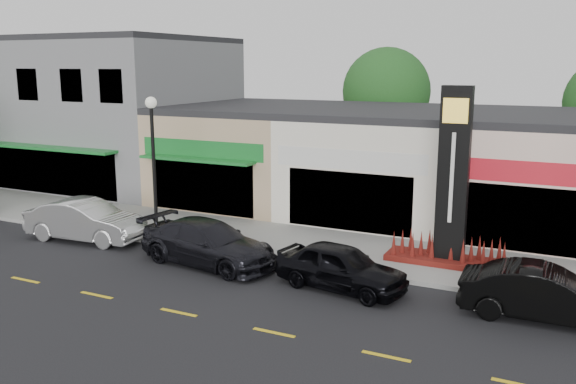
% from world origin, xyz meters
% --- Properties ---
extents(ground, '(120.00, 120.00, 0.00)m').
position_xyz_m(ground, '(0.00, 0.00, 0.00)').
color(ground, black).
rests_on(ground, ground).
extents(sidewalk, '(52.00, 4.30, 0.15)m').
position_xyz_m(sidewalk, '(0.00, 4.35, 0.07)').
color(sidewalk, gray).
rests_on(sidewalk, ground).
extents(curb, '(52.00, 0.20, 0.15)m').
position_xyz_m(curb, '(0.00, 2.10, 0.07)').
color(curb, gray).
rests_on(curb, ground).
extents(building_grey_2story, '(12.00, 10.95, 8.30)m').
position_xyz_m(building_grey_2story, '(-18.00, 11.48, 4.14)').
color(building_grey_2story, slate).
rests_on(building_grey_2story, ground).
extents(shop_beige, '(7.00, 10.85, 4.80)m').
position_xyz_m(shop_beige, '(-8.50, 11.46, 2.40)').
color(shop_beige, tan).
rests_on(shop_beige, ground).
extents(shop_cream, '(7.00, 10.01, 4.80)m').
position_xyz_m(shop_cream, '(-1.50, 11.47, 2.40)').
color(shop_cream, silver).
rests_on(shop_cream, ground).
extents(shop_pink_w, '(7.00, 10.01, 4.80)m').
position_xyz_m(shop_pink_w, '(5.50, 11.47, 2.40)').
color(shop_pink_w, beige).
rests_on(shop_pink_w, ground).
extents(tree_rear_west, '(5.20, 5.20, 7.83)m').
position_xyz_m(tree_rear_west, '(-4.00, 19.50, 5.22)').
color(tree_rear_west, '#382619').
rests_on(tree_rear_west, ground).
extents(lamp_west_near, '(0.44, 0.44, 5.47)m').
position_xyz_m(lamp_west_near, '(-8.00, 2.50, 3.48)').
color(lamp_west_near, black).
rests_on(lamp_west_near, sidewalk).
extents(pylon_sign, '(4.20, 1.30, 6.00)m').
position_xyz_m(pylon_sign, '(3.00, 4.20, 2.27)').
color(pylon_sign, '#57100F').
rests_on(pylon_sign, sidewalk).
extents(car_white_van, '(2.10, 4.98, 1.60)m').
position_xyz_m(car_white_van, '(-10.53, 1.33, 0.80)').
color(car_white_van, '#BBBBBB').
rests_on(car_white_van, ground).
extents(car_dark_sedan, '(2.84, 5.45, 1.51)m').
position_xyz_m(car_dark_sedan, '(-4.58, 0.96, 0.76)').
color(car_dark_sedan, black).
rests_on(car_dark_sedan, ground).
extents(car_black_sedan, '(2.36, 4.40, 1.43)m').
position_xyz_m(car_black_sedan, '(0.41, 0.71, 0.71)').
color(car_black_sedan, black).
rests_on(car_black_sedan, ground).
extents(car_black_conv, '(1.73, 4.50, 1.46)m').
position_xyz_m(car_black_conv, '(6.20, 0.97, 0.73)').
color(car_black_conv, black).
rests_on(car_black_conv, ground).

